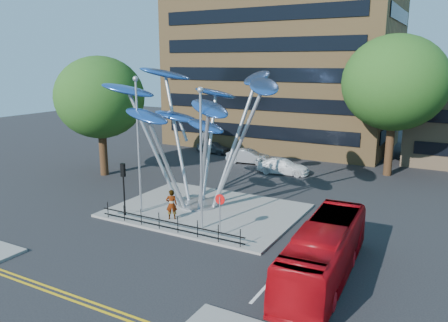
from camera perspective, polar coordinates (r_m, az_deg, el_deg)
The scene contains 18 objects.
ground at distance 24.29m, azimuth -7.71°, elevation -11.06°, with size 120.00×120.00×0.00m, color black.
traffic_island at distance 29.40m, azimuth -2.29°, elevation -6.47°, with size 12.00×9.00×0.15m, color slate.
double_yellow_near at distance 20.33m, azimuth -18.25°, elevation -16.64°, with size 40.00×0.12×0.01m, color gold.
double_yellow_far at distance 20.16m, azimuth -18.90°, elevation -16.96°, with size 40.00×0.12×0.01m, color gold.
brick_tower at distance 53.62m, azimuth 7.94°, elevation 18.29°, with size 25.00×15.00×30.00m, color olive.
tree_right at distance 40.11m, azimuth 21.42°, elevation 9.46°, with size 8.80×8.80×12.11m.
tree_left at distance 39.11m, azimuth -15.90°, elevation 7.96°, with size 7.60×7.60×10.32m.
leaf_sculpture at distance 29.04m, azimuth -3.53°, elevation 7.04°, with size 12.72×9.54×9.51m.
street_lamp_left at distance 28.12m, azimuth -11.18°, elevation 3.52°, with size 0.36×0.36×8.80m.
street_lamp_right at distance 24.86m, azimuth -3.02°, elevation 1.93°, with size 0.36×0.36×8.30m.
traffic_light_island at distance 28.28m, azimuth -13.01°, elevation -2.20°, with size 0.28×0.18×3.42m.
no_entry_sign_island at distance 24.56m, azimuth -0.54°, elevation -6.11°, with size 0.60×0.10×2.45m.
pedestrian_railing_front at distance 25.89m, azimuth -7.28°, elevation -8.18°, with size 10.00×0.06×1.00m.
red_bus at distance 20.81m, azimuth 12.92°, elevation -11.53°, with size 2.22×9.47×2.64m, color #A8070F.
pedestrian at distance 27.52m, azimuth -6.87°, elevation -5.66°, with size 0.70×0.46×1.91m, color gray.
parked_car_left at distance 47.76m, azimuth -1.39°, elevation 1.80°, with size 1.54×3.84×1.31m, color #3C3E44.
parked_car_mid at distance 42.97m, azimuth 3.20°, elevation 0.61°, with size 1.49×4.27×1.41m, color #ABADB3.
parked_car_right at distance 39.31m, azimuth 7.74°, elevation -0.69°, with size 1.89×4.65×1.35m, color white.
Camera 1 is at (13.44, -17.70, 9.79)m, focal length 35.00 mm.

